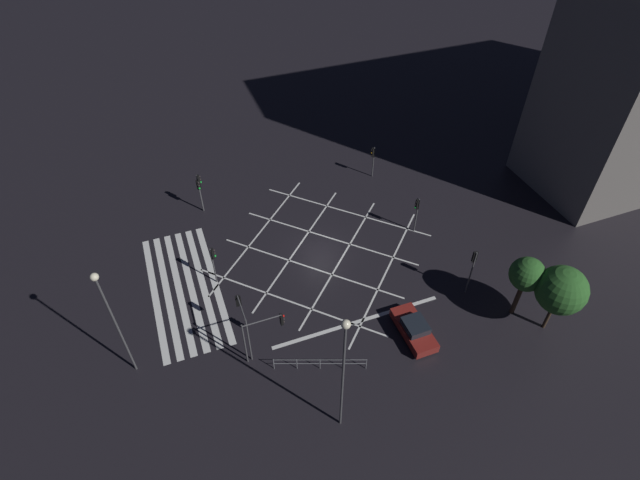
{
  "coord_description": "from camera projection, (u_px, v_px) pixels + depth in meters",
  "views": [
    {
      "loc": [
        27.31,
        -10.31,
        28.95
      ],
      "look_at": [
        0.0,
        0.0,
        1.37
      ],
      "focal_mm": 28.0,
      "sensor_mm": 36.0,
      "label": 1
    }
  ],
  "objects": [
    {
      "name": "street_tree_near",
      "position": [
        561.0,
        290.0,
        32.88
      ],
      "size": [
        3.37,
        3.37,
        5.65
      ],
      "color": "#38281C",
      "rests_on": "ground_plane"
    },
    {
      "name": "traffic_light_se_cross",
      "position": [
        265.0,
        329.0,
        31.87
      ],
      "size": [
        0.36,
        2.83,
        3.97
      ],
      "rotation": [
        0.0,
        0.0,
        1.57
      ],
      "color": "#424244",
      "rests_on": "ground_plane"
    },
    {
      "name": "waiting_car",
      "position": [
        414.0,
        329.0,
        34.66
      ],
      "size": [
        4.1,
        1.72,
        1.4
      ],
      "rotation": [
        0.0,
        0.0,
        3.14
      ],
      "color": "maroon",
      "rests_on": "ground_plane"
    },
    {
      "name": "street_lamp_west",
      "position": [
        109.0,
        310.0,
        28.84
      ],
      "size": [
        0.48,
        0.48,
        9.25
      ],
      "color": "#424244",
      "rests_on": "ground_plane"
    },
    {
      "name": "street_lamp_east",
      "position": [
        344.0,
        361.0,
        25.74
      ],
      "size": [
        0.49,
        0.49,
        10.06
      ],
      "color": "#424244",
      "rests_on": "ground_plane"
    },
    {
      "name": "traffic_light_ne_main",
      "position": [
        473.0,
        264.0,
        35.95
      ],
      "size": [
        0.39,
        0.36,
        4.22
      ],
      "rotation": [
        0.0,
        0.0,
        3.14
      ],
      "color": "#424244",
      "rests_on": "ground_plane"
    },
    {
      "name": "street_tree_far",
      "position": [
        527.0,
        275.0,
        33.81
      ],
      "size": [
        2.41,
        2.41,
        5.28
      ],
      "color": "#38281C",
      "rests_on": "ground_plane"
    },
    {
      "name": "traffic_light_median_north",
      "position": [
        417.0,
        209.0,
        41.28
      ],
      "size": [
        0.36,
        0.39,
        3.47
      ],
      "rotation": [
        0.0,
        0.0,
        -1.57
      ],
      "color": "#424244",
      "rests_on": "ground_plane"
    },
    {
      "name": "ground_plane",
      "position": [
        320.0,
        252.0,
        41.1
      ],
      "size": [
        200.0,
        200.0,
        0.0
      ],
      "primitive_type": "plane",
      "color": "black"
    },
    {
      "name": "pedestrian_railing",
      "position": [
        320.0,
        363.0,
        32.65
      ],
      "size": [
        2.2,
        5.75,
        1.05
      ],
      "rotation": [
        0.0,
        0.0,
        1.21
      ],
      "color": "gray",
      "rests_on": "ground_plane"
    },
    {
      "name": "traffic_light_se_main",
      "position": [
        243.0,
        317.0,
        32.29
      ],
      "size": [
        2.43,
        0.36,
        4.31
      ],
      "rotation": [
        0.0,
        0.0,
        3.14
      ],
      "color": "#424244",
      "rests_on": "ground_plane"
    },
    {
      "name": "road_markings",
      "position": [
        237.0,
        279.0,
        38.93
      ],
      "size": [
        19.26,
        23.23,
        0.01
      ],
      "color": "silver",
      "rests_on": "ground_plane"
    },
    {
      "name": "traffic_light_sw_cross",
      "position": [
        200.0,
        186.0,
        43.07
      ],
      "size": [
        0.36,
        0.39,
        3.92
      ],
      "rotation": [
        0.0,
        0.0,
        1.57
      ],
      "color": "#424244",
      "rests_on": "ground_plane"
    },
    {
      "name": "traffic_light_median_south",
      "position": [
        213.0,
        258.0,
        37.02
      ],
      "size": [
        0.36,
        0.39,
        3.53
      ],
      "rotation": [
        0.0,
        0.0,
        1.57
      ],
      "color": "#424244",
      "rests_on": "ground_plane"
    },
    {
      "name": "traffic_light_sw_main",
      "position": [
        199.0,
        189.0,
        43.22
      ],
      "size": [
        0.39,
        0.36,
        3.47
      ],
      "color": "#424244",
      "rests_on": "ground_plane"
    },
    {
      "name": "traffic_light_nw_cross",
      "position": [
        373.0,
        156.0,
        47.17
      ],
      "size": [
        0.36,
        0.39,
        3.25
      ],
      "rotation": [
        0.0,
        0.0,
        -1.57
      ],
      "color": "#424244",
      "rests_on": "ground_plane"
    }
  ]
}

